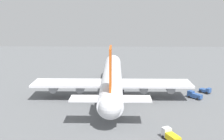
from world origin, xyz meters
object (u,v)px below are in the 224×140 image
Objects in this scene: cargo_airplane at (112,79)px; maintenance_van at (194,95)px; safety_cone_nose at (111,75)px; catering_truck at (206,90)px; cargo_loader at (170,136)px.

maintenance_van is (-2.45, -27.37, -4.87)m from cargo_airplane.
safety_cone_nose is at bearing 2.00° from cargo_airplane.
catering_truck is 41.92m from safety_cone_nose.
safety_cone_nose is at bearing 42.86° from maintenance_van.
cargo_airplane is 27.91m from maintenance_van.
catering_truck reaches higher than safety_cone_nose.
safety_cone_nose is at bearing 13.56° from cargo_loader.
cargo_airplane is at bearing -178.00° from safety_cone_nose.
cargo_airplane is 11.31× the size of cargo_loader.
cargo_loader is 9.37× the size of safety_cone_nose.
cargo_airplane reaches higher than cargo_loader.
maintenance_van is at bearing -24.15° from cargo_loader.
safety_cone_nose is at bearing 54.19° from catering_truck.
maintenance_van is 8.25m from catering_truck.
cargo_airplane is 13.06× the size of maintenance_van.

